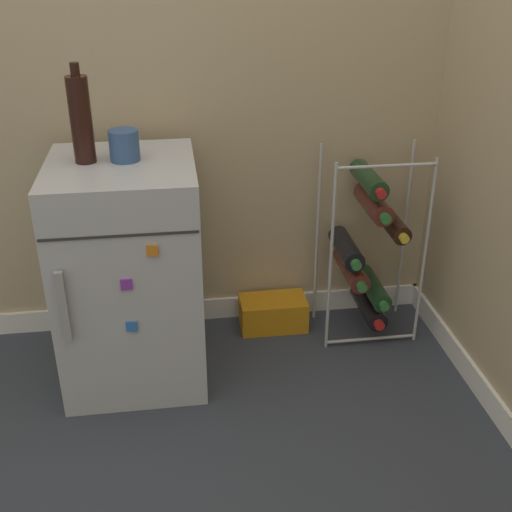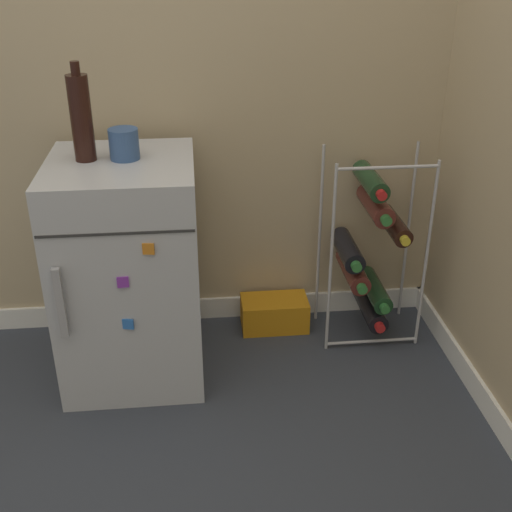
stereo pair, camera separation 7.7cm
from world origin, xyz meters
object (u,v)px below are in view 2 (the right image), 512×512
object	(u,v)px
fridge_top_cup	(124,144)
fridge_top_bottle	(81,117)
soda_box	(274,313)
mini_fridge	(130,271)
wine_rack	(369,250)

from	to	relation	value
fridge_top_cup	fridge_top_bottle	xyz separation A→B (m)	(-0.12, 0.00, 0.09)
soda_box	fridge_top_bottle	world-z (taller)	fridge_top_bottle
mini_fridge	wine_rack	xyz separation A→B (m)	(0.89, 0.14, -0.03)
fridge_top_bottle	soda_box	bearing A→B (deg)	15.49
mini_fridge	wine_rack	size ratio (longest dim) A/B	1.06
mini_fridge	fridge_top_bottle	xyz separation A→B (m)	(-0.10, 0.03, 0.54)
wine_rack	fridge_top_bottle	distance (m)	1.15
mini_fridge	fridge_top_cup	bearing A→B (deg)	53.92
mini_fridge	fridge_top_bottle	distance (m)	0.55
soda_box	fridge_top_bottle	size ratio (longest dim) A/B	0.86
soda_box	fridge_top_bottle	bearing A→B (deg)	-164.51
mini_fridge	soda_box	bearing A→B (deg)	20.93
soda_box	fridge_top_cup	bearing A→B (deg)	-160.96
wine_rack	fridge_top_bottle	bearing A→B (deg)	-173.75
fridge_top_cup	mini_fridge	bearing A→B (deg)	-126.08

